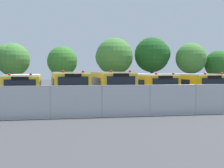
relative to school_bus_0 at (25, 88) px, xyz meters
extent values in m
plane|color=#424244|center=(8.53, 0.18, -1.35)|extent=(160.00, 160.00, 0.00)
cube|color=yellow|center=(0.00, 0.03, -0.02)|extent=(2.69, 9.96, 1.97)
cube|color=white|center=(0.00, 0.03, 1.02)|extent=(2.63, 9.76, 0.12)
cube|color=black|center=(0.12, -4.99, -0.82)|extent=(2.49, 0.22, 0.36)
cube|color=black|center=(0.12, -4.94, 0.33)|extent=(2.00, 0.11, 0.94)
cube|color=black|center=(1.23, 0.36, 0.29)|extent=(0.23, 7.73, 0.71)
cube|color=black|center=(-1.25, 0.30, 0.29)|extent=(0.23, 7.73, 0.71)
cube|color=black|center=(0.00, 0.03, -0.41)|extent=(2.71, 10.06, 0.10)
sphere|color=red|center=(0.79, -4.76, 1.12)|extent=(0.18, 0.18, 0.18)
sphere|color=red|center=(-0.55, -4.79, 1.12)|extent=(0.18, 0.18, 0.18)
cube|color=black|center=(0.12, -4.95, 0.86)|extent=(1.10, 0.11, 0.24)
cylinder|color=black|center=(1.17, -3.50, -0.85)|extent=(0.30, 1.01, 1.00)
cylinder|color=black|center=(-0.99, -3.55, -0.85)|extent=(0.30, 1.01, 1.00)
cylinder|color=black|center=(1.00, 3.21, -0.85)|extent=(0.30, 1.01, 1.00)
cylinder|color=black|center=(-1.16, 3.15, -0.85)|extent=(0.30, 1.01, 1.00)
cube|color=yellow|center=(3.44, 0.05, 0.07)|extent=(2.69, 10.20, 2.15)
cube|color=white|center=(3.44, 0.05, 1.21)|extent=(2.64, 10.00, 0.12)
cube|color=black|center=(3.56, -5.09, -0.82)|extent=(2.52, 0.22, 0.36)
cube|color=black|center=(3.55, -5.04, 0.46)|extent=(2.02, 0.11, 1.03)
cube|color=black|center=(4.68, 0.38, 0.42)|extent=(0.22, 7.91, 0.78)
cube|color=black|center=(2.18, 0.32, 0.42)|extent=(0.22, 7.91, 0.78)
cube|color=black|center=(3.44, 0.05, -0.36)|extent=(2.72, 10.30, 0.10)
sphere|color=red|center=(4.23, -4.86, 1.31)|extent=(0.18, 0.18, 0.18)
sphere|color=red|center=(2.87, -4.89, 1.31)|extent=(0.18, 0.18, 0.18)
cube|color=black|center=(3.55, -5.05, 1.05)|extent=(1.11, 0.11, 0.24)
cylinder|color=black|center=(4.61, -3.60, -0.85)|extent=(0.30, 1.01, 1.00)
cylinder|color=black|center=(2.43, -3.65, -0.85)|extent=(0.30, 1.01, 1.00)
cylinder|color=black|center=(4.46, 3.35, -0.85)|extent=(0.30, 1.01, 1.00)
cylinder|color=black|center=(2.27, 3.30, -0.85)|extent=(0.30, 1.01, 1.00)
cube|color=yellow|center=(6.83, 0.35, 0.08)|extent=(2.50, 10.43, 2.17)
cube|color=white|center=(6.83, 0.35, 1.23)|extent=(2.45, 10.22, 0.12)
cube|color=black|center=(6.86, -4.93, -0.82)|extent=(2.49, 0.17, 0.36)
cube|color=black|center=(6.86, -4.88, 0.47)|extent=(2.00, 0.07, 1.04)
cube|color=black|center=(8.07, 0.65, 0.43)|extent=(0.08, 8.13, 0.78)
cube|color=black|center=(5.59, 0.64, 0.43)|extent=(0.08, 8.13, 0.78)
cube|color=black|center=(6.83, 0.35, -0.35)|extent=(2.52, 10.53, 0.10)
sphere|color=red|center=(7.53, -4.71, 1.33)|extent=(0.18, 0.18, 0.18)
sphere|color=red|center=(6.19, -4.72, 1.33)|extent=(0.18, 0.18, 0.18)
cube|color=black|center=(6.86, -4.89, 1.07)|extent=(1.10, 0.09, 0.24)
cylinder|color=black|center=(7.94, -3.46, -0.85)|extent=(0.29, 1.00, 1.00)
cylinder|color=black|center=(5.77, -3.47, -0.85)|extent=(0.29, 1.00, 1.00)
cylinder|color=black|center=(7.90, 3.76, -0.85)|extent=(0.29, 1.00, 1.00)
cylinder|color=black|center=(5.73, 3.75, -0.85)|extent=(0.29, 1.00, 1.00)
cube|color=yellow|center=(10.28, 0.20, -0.01)|extent=(2.48, 9.42, 1.99)
cube|color=white|center=(10.28, 0.20, 1.05)|extent=(2.43, 9.23, 0.12)
cube|color=black|center=(10.23, -4.56, -0.82)|extent=(2.44, 0.18, 0.36)
cube|color=black|center=(10.23, -4.51, 0.35)|extent=(1.96, 0.08, 0.96)
cube|color=black|center=(11.50, 0.49, 0.31)|extent=(0.11, 7.33, 0.72)
cube|color=black|center=(9.07, 0.51, 0.31)|extent=(0.11, 7.33, 0.72)
cube|color=black|center=(10.28, 0.20, -0.41)|extent=(2.50, 9.51, 0.10)
sphere|color=red|center=(10.89, -4.35, 1.15)|extent=(0.18, 0.18, 0.18)
sphere|color=red|center=(9.58, -4.34, 1.15)|extent=(0.18, 0.18, 0.18)
cube|color=black|center=(10.23, -4.52, 0.89)|extent=(1.07, 0.09, 0.24)
cylinder|color=black|center=(11.30, -3.10, -0.85)|extent=(0.29, 1.00, 1.00)
cylinder|color=black|center=(9.20, -3.08, -0.85)|extent=(0.29, 1.00, 1.00)
cylinder|color=black|center=(11.36, 3.09, -0.85)|extent=(0.29, 1.00, 1.00)
cylinder|color=black|center=(9.25, 3.11, -0.85)|extent=(0.29, 1.00, 1.00)
cube|color=yellow|center=(13.69, 0.28, 0.00)|extent=(2.60, 10.73, 2.01)
cube|color=white|center=(13.69, 0.28, 1.07)|extent=(2.54, 10.52, 0.12)
cube|color=black|center=(13.78, -5.14, -0.82)|extent=(2.47, 0.20, 0.36)
cube|color=black|center=(13.78, -5.09, 0.36)|extent=(1.98, 0.09, 0.97)
cube|color=black|center=(14.91, 0.60, 0.32)|extent=(0.18, 8.34, 0.72)
cube|color=black|center=(12.46, 0.56, 0.32)|extent=(0.18, 8.34, 0.72)
cube|color=black|center=(13.69, 0.28, -0.40)|extent=(2.62, 10.84, 0.10)
sphere|color=red|center=(14.44, -4.91, 1.17)|extent=(0.18, 0.18, 0.18)
sphere|color=red|center=(13.11, -4.93, 1.17)|extent=(0.18, 0.18, 0.18)
cube|color=black|center=(13.78, -5.10, 0.91)|extent=(1.09, 0.10, 0.24)
cylinder|color=black|center=(14.82, -3.65, -0.85)|extent=(0.30, 1.00, 1.00)
cylinder|color=black|center=(12.69, -3.68, -0.85)|extent=(0.30, 1.00, 1.00)
cylinder|color=black|center=(14.70, 3.84, -0.85)|extent=(0.30, 1.00, 1.00)
cylinder|color=black|center=(12.56, 3.81, -0.85)|extent=(0.30, 1.00, 1.00)
cube|color=yellow|center=(17.05, -0.06, -0.04)|extent=(2.74, 10.16, 1.92)
cube|color=white|center=(17.05, -0.06, 0.98)|extent=(2.69, 9.96, 0.12)
cube|color=black|center=(15.80, 0.27, 0.26)|extent=(0.25, 7.88, 0.69)
cube|color=black|center=(17.05, -0.06, -0.43)|extent=(2.77, 10.27, 0.10)
cylinder|color=black|center=(18.23, 3.16, -0.85)|extent=(0.31, 1.01, 1.00)
cylinder|color=black|center=(16.03, 3.22, -0.85)|extent=(0.31, 1.01, 1.00)
cylinder|color=#4C3823|center=(-2.09, 10.08, -0.05)|extent=(0.30, 0.30, 2.60)
sphere|color=#478438|center=(-2.09, 10.08, 2.63)|extent=(3.68, 3.68, 3.68)
sphere|color=#478438|center=(-2.71, 9.92, 2.95)|extent=(2.78, 2.78, 2.78)
cylinder|color=#4C3823|center=(3.30, 10.12, -0.07)|extent=(0.37, 0.37, 2.57)
sphere|color=#387A2D|center=(3.30, 10.12, 2.51)|extent=(3.44, 3.44, 3.44)
sphere|color=#387A2D|center=(3.38, 10.37, 2.51)|extent=(1.90, 1.90, 1.90)
cylinder|color=#4C3823|center=(9.68, 11.56, 0.05)|extent=(0.46, 0.46, 2.82)
sphere|color=#478438|center=(9.68, 11.56, 3.17)|extent=(4.55, 4.55, 4.55)
sphere|color=#478438|center=(8.98, 11.72, 3.11)|extent=(3.26, 3.26, 3.26)
cylinder|color=#4C3823|center=(14.43, 11.29, 0.21)|extent=(0.42, 0.42, 3.13)
sphere|color=#1E561E|center=(14.43, 11.29, 3.41)|extent=(4.36, 4.36, 4.36)
sphere|color=#1E561E|center=(15.21, 11.05, 3.54)|extent=(2.97, 2.97, 2.97)
cylinder|color=#4C3823|center=(19.16, 10.25, 0.08)|extent=(0.48, 0.48, 2.87)
sphere|color=#478438|center=(19.16, 10.25, 2.95)|extent=(3.83, 3.83, 3.83)
sphere|color=#478438|center=(19.43, 9.87, 3.19)|extent=(2.11, 2.11, 2.11)
cylinder|color=#4C3823|center=(22.89, 10.17, -0.23)|extent=(0.31, 0.31, 2.26)
sphere|color=#286623|center=(22.89, 10.17, 2.23)|extent=(3.54, 3.54, 3.54)
sphere|color=#286623|center=(22.54, 9.95, 2.25)|extent=(2.10, 2.10, 2.10)
cylinder|color=#9EA0A3|center=(2.08, -8.01, -0.41)|extent=(0.07, 0.07, 1.88)
cylinder|color=#9EA0A3|center=(5.02, -8.01, -0.41)|extent=(0.07, 0.07, 1.88)
cylinder|color=#9EA0A3|center=(7.96, -8.01, -0.41)|extent=(0.07, 0.07, 1.88)
cylinder|color=#9EA0A3|center=(10.90, -8.01, -0.41)|extent=(0.07, 0.07, 1.88)
cube|color=#ADB2B7|center=(7.96, -8.01, -0.41)|extent=(23.51, 0.02, 1.84)
cylinder|color=#9EA0A3|center=(7.96, -8.01, 0.50)|extent=(23.51, 0.04, 0.04)
cone|color=#EA5914|center=(0.02, -6.32, -1.12)|extent=(0.36, 0.36, 0.47)
camera|label=1|loc=(2.21, -25.68, 1.31)|focal=49.49mm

